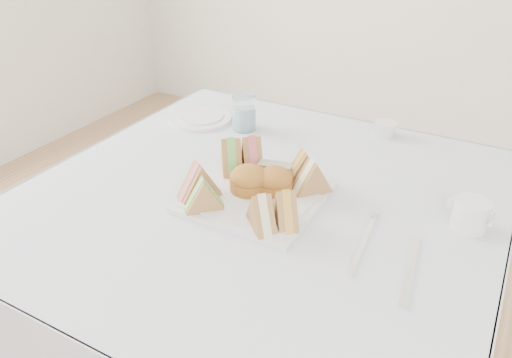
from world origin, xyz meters
The scene contains 20 objects.
table centered at (0.00, 0.00, 0.37)m, with size 0.90×0.90×0.74m, color brown.
tablecloth centered at (0.00, 0.00, 0.74)m, with size 1.02×1.02×0.01m, color silver.
serving_plate centered at (0.00, -0.03, 0.75)m, with size 0.28×0.28×0.01m, color silver.
sandwich_fl_a centered at (-0.10, -0.09, 0.80)m, with size 0.09×0.04×0.08m, color olive, non-canonical shape.
sandwich_fl_b centered at (-0.07, -0.13, 0.79)m, with size 0.08×0.04×0.07m, color olive, non-canonical shape.
sandwich_fr_a centered at (0.10, -0.09, 0.80)m, with size 0.08×0.04×0.07m, color olive, non-canonical shape.
sandwich_fr_b centered at (0.07, -0.13, 0.80)m, with size 0.08×0.04×0.07m, color olive, non-canonical shape.
sandwich_bl_a centered at (-0.10, 0.04, 0.80)m, with size 0.10×0.05×0.09m, color olive, non-canonical shape.
sandwich_bl_b centered at (-0.07, 0.08, 0.80)m, with size 0.09×0.04×0.08m, color olive, non-canonical shape.
sandwich_br_a centered at (0.10, 0.04, 0.80)m, with size 0.09×0.04×0.08m, color olive, non-canonical shape.
sandwich_br_b centered at (0.07, 0.08, 0.80)m, with size 0.09×0.04×0.08m, color olive, non-canonical shape.
scone_left centered at (-0.02, -0.02, 0.79)m, with size 0.09×0.09×0.06m, color #A56E23.
scone_right centered at (0.03, 0.00, 0.78)m, with size 0.08×0.08×0.05m, color #A56E23.
pastry_slice centered at (0.00, 0.06, 0.78)m, with size 0.08×0.03×0.04m, color beige.
side_plate centered at (-0.36, 0.28, 0.75)m, with size 0.18×0.18×0.01m, color silver.
water_glass centered at (-0.21, 0.29, 0.79)m, with size 0.07×0.07×0.10m, color white.
tea_strainer centered at (0.15, 0.44, 0.76)m, with size 0.06×0.06×0.04m, color white.
knife centered at (0.36, -0.10, 0.75)m, with size 0.02×0.21×0.00m, color white.
fork centered at (0.26, -0.08, 0.75)m, with size 0.01×0.19×0.00m, color white.
creamer_jug centered at (0.43, 0.09, 0.78)m, with size 0.07×0.07×0.06m, color silver.
Camera 1 is at (0.45, -0.84, 1.33)m, focal length 35.00 mm.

